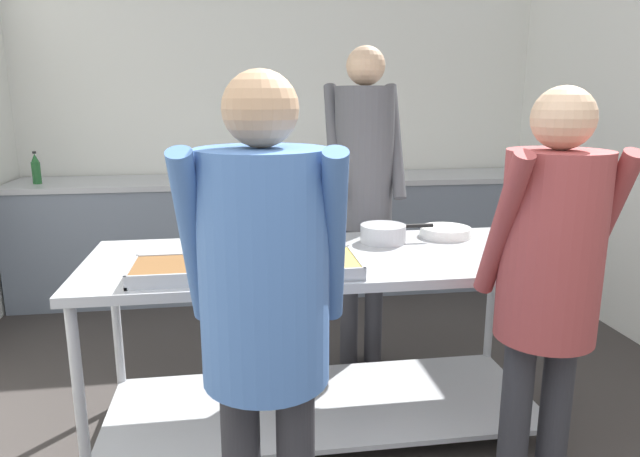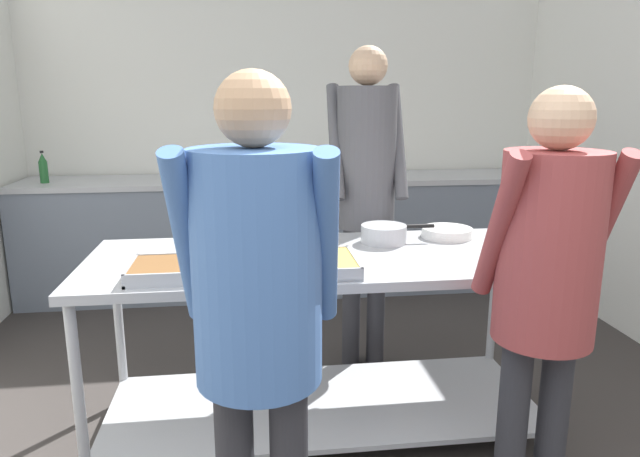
% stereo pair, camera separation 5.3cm
% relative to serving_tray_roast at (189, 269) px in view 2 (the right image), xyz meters
% --- Properties ---
extents(wall_rear, '(4.35, 0.06, 2.65)m').
position_rel_serving_tray_roast_xyz_m(wall_rear, '(0.60, 2.64, 0.44)').
color(wall_rear, silver).
rests_on(wall_rear, ground_plane).
extents(back_counter, '(4.19, 0.65, 0.93)m').
position_rel_serving_tray_roast_xyz_m(back_counter, '(0.60, 2.27, -0.42)').
color(back_counter, slate).
rests_on(back_counter, ground_plane).
extents(serving_counter, '(2.08, 0.82, 0.86)m').
position_rel_serving_tray_roast_xyz_m(serving_counter, '(0.57, 0.22, -0.30)').
color(serving_counter, '#ADAFB5').
rests_on(serving_counter, ground_plane).
extents(serving_tray_roast, '(0.46, 0.30, 0.05)m').
position_rel_serving_tray_roast_xyz_m(serving_tray_roast, '(0.00, 0.00, 0.00)').
color(serving_tray_roast, '#ADAFB5').
rests_on(serving_tray_roast, serving_counter).
extents(serving_tray_vegetables, '(0.41, 0.34, 0.05)m').
position_rel_serving_tray_roast_xyz_m(serving_tray_vegetables, '(0.47, -0.00, 0.00)').
color(serving_tray_vegetables, '#ADAFB5').
rests_on(serving_tray_vegetables, serving_counter).
extents(sauce_pan, '(0.36, 0.22, 0.09)m').
position_rel_serving_tray_roast_xyz_m(sauce_pan, '(0.89, 0.40, 0.02)').
color(sauce_pan, '#ADAFB5').
rests_on(sauce_pan, serving_counter).
extents(plate_stack, '(0.26, 0.26, 0.05)m').
position_rel_serving_tray_roast_xyz_m(plate_stack, '(1.23, 0.47, -0.00)').
color(plate_stack, white).
rests_on(plate_stack, serving_counter).
extents(guest_serving_left, '(0.44, 0.35, 1.59)m').
position_rel_serving_tray_roast_xyz_m(guest_serving_left, '(1.26, -0.46, 0.10)').
color(guest_serving_left, '#2D2D33').
rests_on(guest_serving_left, ground_plane).
extents(guest_serving_right, '(0.50, 0.37, 1.63)m').
position_rel_serving_tray_roast_xyz_m(guest_serving_right, '(0.26, -0.65, 0.11)').
color(guest_serving_right, '#2D2D33').
rests_on(guest_serving_right, ground_plane).
extents(cook_behind_counter, '(0.42, 0.35, 1.82)m').
position_rel_serving_tray_roast_xyz_m(cook_behind_counter, '(0.90, 0.87, 0.25)').
color(cook_behind_counter, '#2D2D33').
rests_on(cook_behind_counter, ground_plane).
extents(water_bottle, '(0.06, 0.06, 0.24)m').
position_rel_serving_tray_roast_xyz_m(water_bottle, '(-1.26, 2.20, 0.15)').
color(water_bottle, '#23602D').
rests_on(water_bottle, back_counter).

